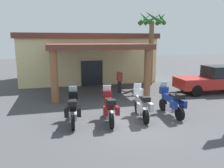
{
  "coord_description": "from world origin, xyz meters",
  "views": [
    {
      "loc": [
        -3.52,
        -9.33,
        3.81
      ],
      "look_at": [
        0.12,
        3.24,
        1.2
      ],
      "focal_mm": 35.68,
      "sensor_mm": 36.0,
      "label": 1
    }
  ],
  "objects_px": {
    "motel_building": "(87,57)",
    "motorcycle_blue": "(172,102)",
    "motorcycle_black": "(73,109)",
    "pedestrian": "(120,79)",
    "pickup_truck_red": "(213,80)",
    "motorcycle_silver": "(142,105)",
    "motorcycle_maroon": "(109,108)",
    "palm_tree_near_portico": "(151,31)"
  },
  "relations": [
    {
      "from": "motorcycle_blue",
      "to": "palm_tree_near_portico",
      "type": "relative_size",
      "value": 0.36
    },
    {
      "from": "motel_building",
      "to": "palm_tree_near_portico",
      "type": "bearing_deg",
      "value": -38.91
    },
    {
      "from": "motel_building",
      "to": "motorcycle_silver",
      "type": "height_order",
      "value": "motel_building"
    },
    {
      "from": "motorcycle_blue",
      "to": "palm_tree_near_portico",
      "type": "bearing_deg",
      "value": -18.76
    },
    {
      "from": "palm_tree_near_portico",
      "to": "pickup_truck_red",
      "type": "bearing_deg",
      "value": -50.44
    },
    {
      "from": "motorcycle_silver",
      "to": "motorcycle_blue",
      "type": "relative_size",
      "value": 1.0
    },
    {
      "from": "motel_building",
      "to": "pickup_truck_red",
      "type": "relative_size",
      "value": 2.31
    },
    {
      "from": "motorcycle_blue",
      "to": "pedestrian",
      "type": "height_order",
      "value": "pedestrian"
    },
    {
      "from": "motel_building",
      "to": "motorcycle_blue",
      "type": "height_order",
      "value": "motel_building"
    },
    {
      "from": "motorcycle_maroon",
      "to": "pickup_truck_red",
      "type": "height_order",
      "value": "pickup_truck_red"
    },
    {
      "from": "motorcycle_maroon",
      "to": "pickup_truck_red",
      "type": "bearing_deg",
      "value": -59.67
    },
    {
      "from": "pickup_truck_red",
      "to": "motorcycle_black",
      "type": "bearing_deg",
      "value": -157.38
    },
    {
      "from": "motorcycle_silver",
      "to": "motorcycle_blue",
      "type": "bearing_deg",
      "value": -82.22
    },
    {
      "from": "motel_building",
      "to": "motorcycle_black",
      "type": "height_order",
      "value": "motel_building"
    },
    {
      "from": "motel_building",
      "to": "motorcycle_blue",
      "type": "xyz_separation_m",
      "value": [
        2.32,
        -11.56,
        -1.53
      ]
    },
    {
      "from": "motorcycle_maroon",
      "to": "palm_tree_near_portico",
      "type": "bearing_deg",
      "value": -29.21
    },
    {
      "from": "motorcycle_black",
      "to": "motorcycle_maroon",
      "type": "distance_m",
      "value": 1.66
    },
    {
      "from": "pedestrian",
      "to": "palm_tree_near_portico",
      "type": "height_order",
      "value": "palm_tree_near_portico"
    },
    {
      "from": "motorcycle_maroon",
      "to": "pickup_truck_red",
      "type": "relative_size",
      "value": 0.41
    },
    {
      "from": "motorcycle_black",
      "to": "motorcycle_silver",
      "type": "distance_m",
      "value": 3.29
    },
    {
      "from": "motorcycle_black",
      "to": "pickup_truck_red",
      "type": "distance_m",
      "value": 11.04
    },
    {
      "from": "motorcycle_black",
      "to": "motorcycle_maroon",
      "type": "xyz_separation_m",
      "value": [
        1.64,
        -0.27,
        0.0
      ]
    },
    {
      "from": "motorcycle_silver",
      "to": "palm_tree_near_portico",
      "type": "relative_size",
      "value": 0.36
    },
    {
      "from": "pedestrian",
      "to": "pickup_truck_red",
      "type": "height_order",
      "value": "pickup_truck_red"
    },
    {
      "from": "motorcycle_black",
      "to": "motorcycle_blue",
      "type": "relative_size",
      "value": 1.0
    },
    {
      "from": "motorcycle_black",
      "to": "motorcycle_silver",
      "type": "bearing_deg",
      "value": -86.48
    },
    {
      "from": "motorcycle_black",
      "to": "pedestrian",
      "type": "distance_m",
      "value": 6.53
    },
    {
      "from": "motorcycle_maroon",
      "to": "pedestrian",
      "type": "bearing_deg",
      "value": -14.97
    },
    {
      "from": "pickup_truck_red",
      "to": "motel_building",
      "type": "bearing_deg",
      "value": 139.53
    },
    {
      "from": "motel_building",
      "to": "palm_tree_near_portico",
      "type": "height_order",
      "value": "palm_tree_near_portico"
    },
    {
      "from": "motorcycle_blue",
      "to": "motorcycle_maroon",
      "type": "bearing_deg",
      "value": 89.36
    },
    {
      "from": "pedestrian",
      "to": "pickup_truck_red",
      "type": "distance_m",
      "value": 6.8
    },
    {
      "from": "motel_building",
      "to": "palm_tree_near_portico",
      "type": "relative_size",
      "value": 2.01
    },
    {
      "from": "motel_building",
      "to": "motorcycle_black",
      "type": "relative_size",
      "value": 5.58
    },
    {
      "from": "motel_building",
      "to": "motorcycle_black",
      "type": "distance_m",
      "value": 11.72
    },
    {
      "from": "motel_building",
      "to": "motorcycle_blue",
      "type": "relative_size",
      "value": 5.57
    },
    {
      "from": "motorcycle_maroon",
      "to": "motorcycle_silver",
      "type": "relative_size",
      "value": 1.0
    },
    {
      "from": "motorcycle_blue",
      "to": "palm_tree_near_portico",
      "type": "distance_m",
      "value": 8.75
    },
    {
      "from": "motel_building",
      "to": "motorcycle_maroon",
      "type": "distance_m",
      "value": 11.73
    },
    {
      "from": "pedestrian",
      "to": "pickup_truck_red",
      "type": "relative_size",
      "value": 0.33
    },
    {
      "from": "motorcycle_black",
      "to": "motorcycle_silver",
      "type": "height_order",
      "value": "same"
    },
    {
      "from": "pedestrian",
      "to": "pickup_truck_red",
      "type": "bearing_deg",
      "value": -50.43
    }
  ]
}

